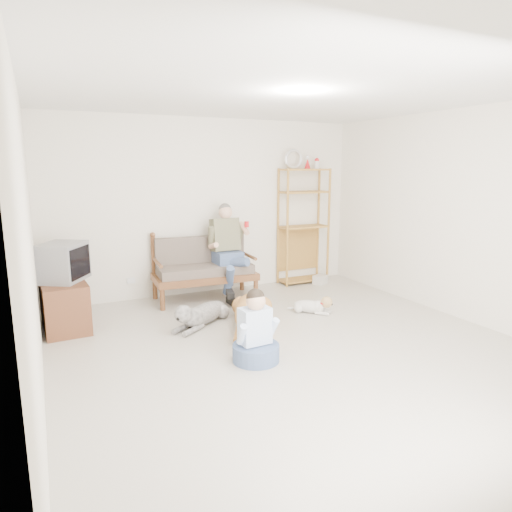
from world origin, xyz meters
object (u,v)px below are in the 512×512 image
loveseat (203,267)px  tv_stand (64,305)px  golden_retriever (250,312)px  etagere (303,225)px

loveseat → tv_stand: size_ratio=1.66×
loveseat → tv_stand: bearing=-161.9°
golden_retriever → loveseat: bearing=121.3°
etagere → tv_stand: (-3.84, -0.69, -0.69)m
etagere → golden_retriever: 2.55m
etagere → loveseat: bearing=-174.5°
loveseat → golden_retriever: (0.09, -1.48, -0.29)m
tv_stand → golden_retriever: (2.08, -0.97, -0.10)m
etagere → tv_stand: etagere is taller
etagere → tv_stand: 3.96m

